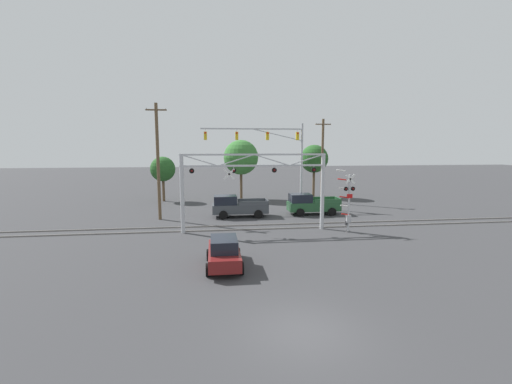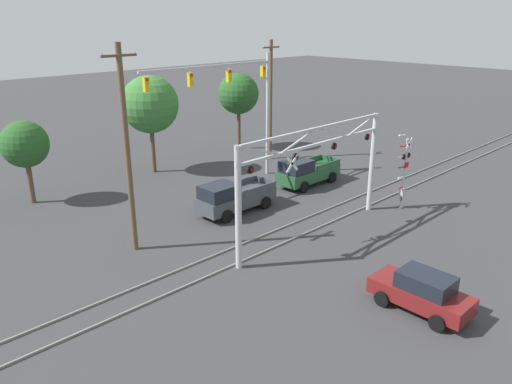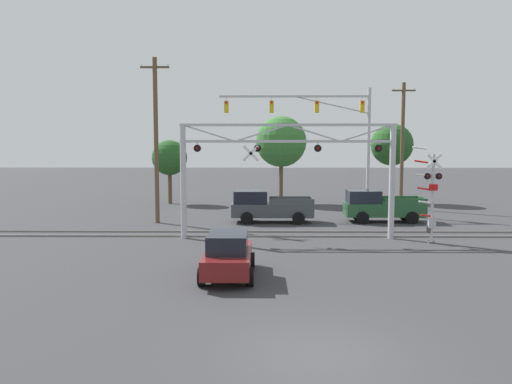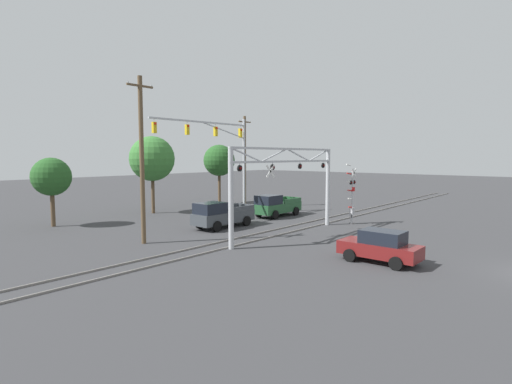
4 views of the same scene
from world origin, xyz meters
name	(u,v)px [view 2 (image 2 of 4)]	position (x,y,z in m)	size (l,w,h in m)	color
rail_track_near	(308,232)	(0.00, 15.16, 0.05)	(80.00, 0.08, 0.10)	gray
rail_track_far	(289,225)	(0.00, 16.60, 0.05)	(80.00, 0.08, 0.10)	gray
crossing_gantry	(315,168)	(-0.01, 14.88, 3.83)	(11.25, 0.31, 6.03)	#B7BABF
crossing_signal_mast	(404,176)	(7.11, 13.61, 2.12)	(1.49, 0.35, 4.86)	#B7BABF
traffic_signal_span	(241,95)	(3.66, 24.58, 6.24)	(10.75, 0.39, 8.96)	#B7BABF
pickup_truck_lead	(233,197)	(-0.98, 20.36, 1.00)	(5.17, 2.09, 2.03)	#3D4247
pickup_truck_following	(306,172)	(6.22, 20.67, 1.00)	(5.00, 2.09, 2.03)	#23512D
sedan_waiting	(422,292)	(-2.60, 6.98, 0.85)	(1.94, 4.06, 1.69)	maroon
utility_pole_left	(127,150)	(-7.97, 20.09, 5.31)	(1.80, 0.28, 10.32)	brown
utility_pole_right	(271,99)	(9.47, 27.40, 4.98)	(1.80, 0.28, 9.67)	brown
background_tree_beyond_span	(25,145)	(-9.09, 30.67, 3.86)	(2.95, 2.95, 5.36)	brown
background_tree_far_left_verge	(150,105)	(0.30, 30.95, 5.21)	(4.26, 4.26, 7.36)	brown
background_tree_far_right_verge	(238,94)	(9.77, 31.63, 4.95)	(3.57, 3.57, 6.76)	brown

